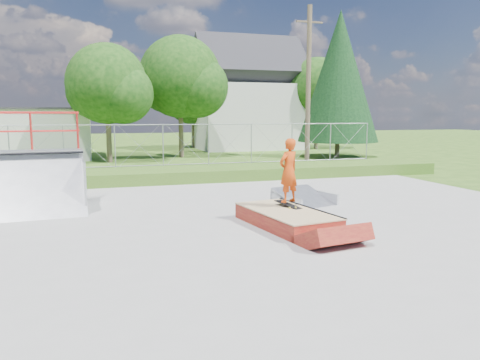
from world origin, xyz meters
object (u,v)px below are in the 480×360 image
object	(u,v)px
flat_bank_ramp	(304,198)
skater	(289,173)
grind_box	(286,219)
quarter_pipe	(30,163)

from	to	relation	value
flat_bank_ramp	skater	distance (m)	2.74
flat_bank_ramp	skater	size ratio (longest dim) A/B	0.97
grind_box	quarter_pipe	distance (m)	7.11
grind_box	skater	world-z (taller)	skater
grind_box	flat_bank_ramp	xyz separation A→B (m)	(1.64, 2.47, 0.01)
skater	grind_box	bearing A→B (deg)	36.98
grind_box	flat_bank_ramp	distance (m)	2.97
quarter_pipe	skater	distance (m)	7.01
flat_bank_ramp	skater	xyz separation A→B (m)	(-1.43, -2.09, 1.04)
flat_bank_ramp	skater	bearing A→B (deg)	-139.04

